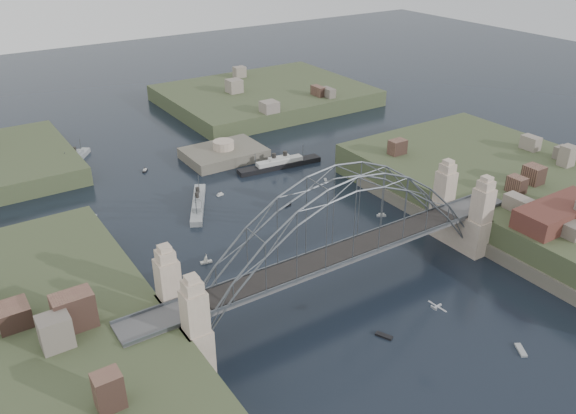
# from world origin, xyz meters

# --- Properties ---
(ground) EXTENTS (500.00, 500.00, 0.00)m
(ground) POSITION_xyz_m (0.00, 0.00, 0.00)
(ground) COLOR black
(ground) RESTS_ON ground
(bridge) EXTENTS (84.00, 13.80, 24.60)m
(bridge) POSITION_xyz_m (0.00, 0.00, 12.32)
(bridge) COLOR #515154
(bridge) RESTS_ON ground
(shore_west) EXTENTS (50.50, 90.00, 12.00)m
(shore_west) POSITION_xyz_m (-57.32, 0.00, 1.97)
(shore_west) COLOR #3B4629
(shore_west) RESTS_ON ground
(shore_east) EXTENTS (50.50, 90.00, 12.00)m
(shore_east) POSITION_xyz_m (57.32, 0.00, 1.97)
(shore_east) COLOR #3B4629
(shore_east) RESTS_ON ground
(headland_ne) EXTENTS (70.00, 55.00, 9.50)m
(headland_ne) POSITION_xyz_m (50.00, 110.00, 0.75)
(headland_ne) COLOR #3B4629
(headland_ne) RESTS_ON ground
(fort_island) EXTENTS (22.00, 16.00, 9.40)m
(fort_island) POSITION_xyz_m (12.00, 70.00, -0.34)
(fort_island) COLOR #595448
(fort_island) RESTS_ON ground
(wharf_shed) EXTENTS (20.00, 8.00, 4.00)m
(wharf_shed) POSITION_xyz_m (44.00, -14.00, 10.00)
(wharf_shed) COLOR #592D26
(wharf_shed) RESTS_ON shore_east
(naval_cruiser_near) EXTENTS (12.02, 19.24, 6.11)m
(naval_cruiser_near) POSITION_xyz_m (-7.48, 46.20, 0.95)
(naval_cruiser_near) COLOR #969B9E
(naval_cruiser_near) RESTS_ON ground
(naval_cruiser_far) EXTENTS (12.47, 15.63, 5.96)m
(naval_cruiser_far) POSITION_xyz_m (-24.99, 90.07, 0.93)
(naval_cruiser_far) COLOR #969B9E
(naval_cruiser_far) RESTS_ON ground
(ocean_liner) EXTENTS (24.76, 5.75, 6.03)m
(ocean_liner) POSITION_xyz_m (21.92, 55.75, 0.94)
(ocean_liner) COLOR black
(ocean_liner) RESTS_ON ground
(aeroplane) EXTENTS (1.96, 3.65, 0.53)m
(aeroplane) POSITION_xyz_m (2.87, -20.65, 7.99)
(aeroplane) COLOR #B1B3B9
(small_boat_a) EXTENTS (2.49, 1.25, 2.38)m
(small_boat_a) POSITION_xyz_m (-16.94, 22.57, 0.87)
(small_boat_a) COLOR silver
(small_boat_a) RESTS_ON ground
(small_boat_b) EXTENTS (2.04, 1.02, 0.45)m
(small_boat_b) POSITION_xyz_m (10.85, 34.81, 0.15)
(small_boat_b) COLOR silver
(small_boat_b) RESTS_ON ground
(small_boat_c) EXTENTS (2.11, 3.03, 0.45)m
(small_boat_c) POSITION_xyz_m (-2.01, -14.59, 0.15)
(small_boat_c) COLOR silver
(small_boat_c) RESTS_ON ground
(small_boat_d) EXTENTS (1.61, 2.17, 0.45)m
(small_boat_d) POSITION_xyz_m (27.28, 41.48, 0.15)
(small_boat_d) COLOR silver
(small_boat_d) RESTS_ON ground
(small_boat_e) EXTENTS (2.14, 3.15, 0.45)m
(small_boat_e) POSITION_xyz_m (-30.45, 56.20, 0.15)
(small_boat_e) COLOR silver
(small_boat_e) RESTS_ON ground
(small_boat_f) EXTENTS (1.82, 0.76, 1.43)m
(small_boat_f) POSITION_xyz_m (-0.20, 48.90, 0.29)
(small_boat_f) COLOR silver
(small_boat_f) RESTS_ON ground
(small_boat_g) EXTENTS (2.49, 3.18, 0.45)m
(small_boat_g) POSITION_xyz_m (14.28, -29.53, 0.15)
(small_boat_g) COLOR silver
(small_boat_g) RESTS_ON ground
(small_boat_h) EXTENTS (2.06, 2.14, 1.43)m
(small_boat_h) POSITION_xyz_m (-10.54, 73.62, 0.29)
(small_boat_h) COLOR silver
(small_boat_h) RESTS_ON ground
(small_boat_i) EXTENTS (2.23, 1.73, 1.43)m
(small_boat_i) POSITION_xyz_m (26.35, 18.25, 0.29)
(small_boat_i) COLOR silver
(small_boat_i) RESTS_ON ground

